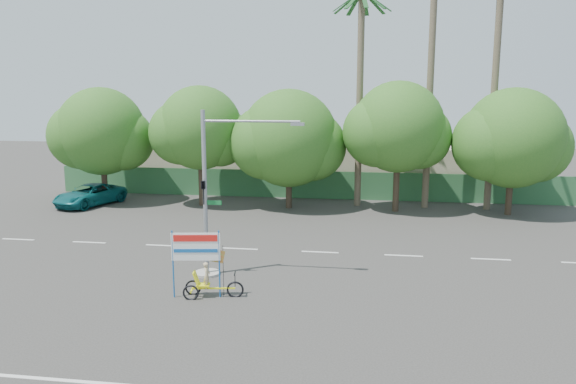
# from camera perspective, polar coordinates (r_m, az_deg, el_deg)

# --- Properties ---
(ground) EXTENTS (120.00, 120.00, 0.00)m
(ground) POSITION_cam_1_polar(r_m,az_deg,el_deg) (20.34, -4.57, -12.26)
(ground) COLOR #33302D
(ground) RESTS_ON ground
(fence) EXTENTS (38.00, 0.08, 2.00)m
(fence) POSITION_cam_1_polar(r_m,az_deg,el_deg) (40.58, 2.20, 0.75)
(fence) COLOR #336B3D
(fence) RESTS_ON ground
(building_left) EXTENTS (12.00, 8.00, 4.00)m
(building_left) POSITION_cam_1_polar(r_m,az_deg,el_deg) (46.89, -9.44, 3.17)
(building_left) COLOR beige
(building_left) RESTS_ON ground
(building_right) EXTENTS (14.00, 8.00, 3.60)m
(building_right) POSITION_cam_1_polar(r_m,az_deg,el_deg) (44.83, 13.07, 2.45)
(building_right) COLOR beige
(building_right) RESTS_ON ground
(tree_far_left) EXTENTS (7.14, 6.00, 7.96)m
(tree_far_left) POSITION_cam_1_polar(r_m,az_deg,el_deg) (40.77, -18.47, 5.60)
(tree_far_left) COLOR #473828
(tree_far_left) RESTS_ON ground
(tree_left) EXTENTS (6.66, 5.60, 8.07)m
(tree_left) POSITION_cam_1_polar(r_m,az_deg,el_deg) (38.11, -8.99, 6.15)
(tree_left) COLOR #473828
(tree_left) RESTS_ON ground
(tree_center) EXTENTS (7.62, 6.40, 7.85)m
(tree_center) POSITION_cam_1_polar(r_m,az_deg,el_deg) (36.82, 0.01, 5.20)
(tree_center) COLOR #473828
(tree_center) RESTS_ON ground
(tree_right) EXTENTS (6.90, 5.80, 8.36)m
(tree_right) POSITION_cam_1_polar(r_m,az_deg,el_deg) (36.40, 11.05, 6.17)
(tree_right) COLOR #473828
(tree_right) RESTS_ON ground
(tree_far_right) EXTENTS (7.38, 6.20, 7.94)m
(tree_far_right) POSITION_cam_1_polar(r_m,az_deg,el_deg) (37.42, 21.81, 4.82)
(tree_far_right) COLOR #473828
(tree_far_right) RESTS_ON ground
(palm_tall) EXTENTS (3.73, 3.79, 17.45)m
(palm_tall) POSITION_cam_1_polar(r_m,az_deg,el_deg) (38.04, 14.41, 14.10)
(palm_tall) COLOR #70604C
(palm_tall) RESTS_ON ground
(palm_mid) EXTENTS (3.73, 3.79, 15.45)m
(palm_mid) POSITION_cam_1_polar(r_m,az_deg,el_deg) (38.58, 20.39, 12.14)
(palm_mid) COLOR #70604C
(palm_mid) RESTS_ON ground
(palm_short) EXTENTS (3.73, 3.79, 14.45)m
(palm_short) POSITION_cam_1_polar(r_m,az_deg,el_deg) (37.79, 7.35, 11.93)
(palm_short) COLOR #70604C
(palm_short) RESTS_ON ground
(traffic_signal) EXTENTS (4.72, 1.10, 7.00)m
(traffic_signal) POSITION_cam_1_polar(r_m,az_deg,el_deg) (23.70, -7.70, -1.63)
(traffic_signal) COLOR gray
(traffic_signal) RESTS_ON ground
(trike_billboard) EXTENTS (2.69, 0.83, 2.66)m
(trike_billboard) POSITION_cam_1_polar(r_m,az_deg,el_deg) (21.69, -8.61, -7.86)
(trike_billboard) COLOR black
(trike_billboard) RESTS_ON ground
(pickup_truck) EXTENTS (3.96, 5.64, 1.43)m
(pickup_truck) POSITION_cam_1_polar(r_m,az_deg,el_deg) (40.48, -19.50, -0.28)
(pickup_truck) COLOR #0E5D62
(pickup_truck) RESTS_ON ground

